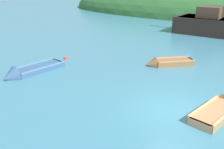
# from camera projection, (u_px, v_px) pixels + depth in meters

# --- Properties ---
(ground_plane) EXTENTS (120.00, 120.00, 0.00)m
(ground_plane) POSITION_uv_depth(u_px,v_px,m) (176.00, 111.00, 10.82)
(ground_plane) COLOR teal
(shore_hill) EXTENTS (52.65, 21.71, 12.46)m
(shore_hill) POSITION_uv_depth(u_px,v_px,m) (209.00, 14.00, 41.89)
(shore_hill) COLOR #2D602D
(shore_hill) RESTS_ON ground
(rowboat_far) EXTENTS (1.71, 3.39, 1.00)m
(rowboat_far) POSITION_uv_depth(u_px,v_px,m) (220.00, 110.00, 10.67)
(rowboat_far) COLOR #9E7047
(rowboat_far) RESTS_ON ground
(rowboat_center) EXTENTS (1.71, 3.96, 1.15)m
(rowboat_center) POSITION_uv_depth(u_px,v_px,m) (29.00, 72.00, 15.10)
(rowboat_center) COLOR #335175
(rowboat_center) RESTS_ON ground
(rowboat_outer_left) EXTENTS (2.95, 2.86, 0.94)m
(rowboat_outer_left) POSITION_uv_depth(u_px,v_px,m) (167.00, 63.00, 16.58)
(rowboat_outer_left) COLOR brown
(rowboat_outer_left) RESTS_ON ground
(buoy_red) EXTENTS (0.33, 0.33, 0.33)m
(buoy_red) POSITION_uv_depth(u_px,v_px,m) (66.00, 59.00, 17.92)
(buoy_red) COLOR red
(buoy_red) RESTS_ON ground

